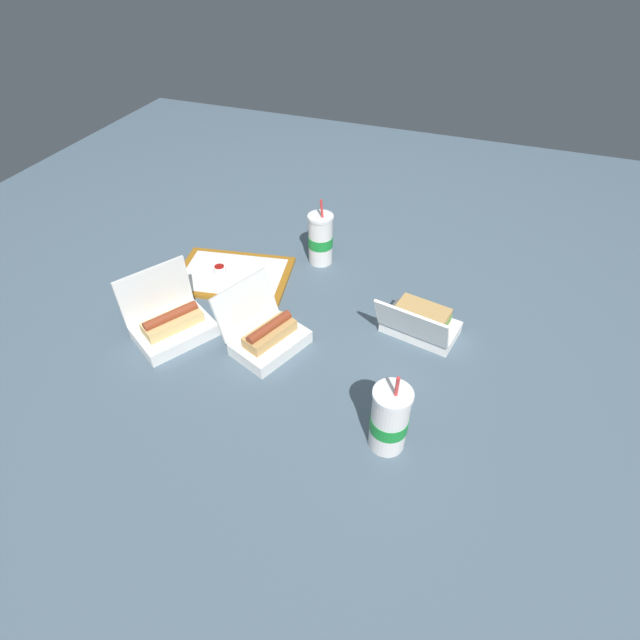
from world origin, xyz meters
name	(u,v)px	position (x,y,z in m)	size (l,w,h in m)	color
ground_plane	(311,320)	(0.00, 0.00, 0.00)	(3.20, 3.20, 0.00)	#4C6070
food_tray	(233,275)	(-0.32, 0.12, 0.01)	(0.41, 0.32, 0.01)	#A56619
ketchup_cup	(220,269)	(-0.36, 0.11, 0.03)	(0.04, 0.04, 0.02)	white
napkin_stack	(231,285)	(-0.30, 0.06, 0.02)	(0.10, 0.10, 0.00)	white
plastic_fork	(235,265)	(-0.34, 0.16, 0.02)	(0.11, 0.01, 0.01)	white
clamshell_hotdog_right	(172,324)	(-0.35, -0.20, 0.04)	(0.25, 0.26, 0.19)	white
clamshell_sandwich_front	(420,323)	(0.31, 0.05, 0.04)	(0.24, 0.21, 0.15)	white
clamshell_hotdog_center	(267,336)	(-0.07, -0.15, 0.04)	(0.25, 0.25, 0.17)	white
soda_cup_back	(321,239)	(-0.08, 0.30, 0.09)	(0.09, 0.09, 0.24)	white
soda_cup_front	(389,419)	(0.32, -0.34, 0.09)	(0.09, 0.09, 0.24)	white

